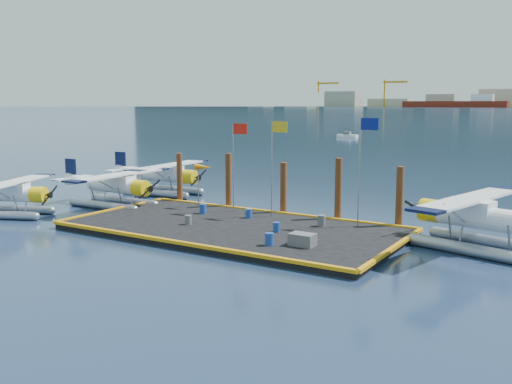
# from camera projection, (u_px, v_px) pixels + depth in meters

# --- Properties ---
(ground) EXTENTS (4000.00, 4000.00, 0.00)m
(ground) POSITION_uv_depth(u_px,v_px,m) (233.00, 232.00, 34.60)
(ground) COLOR navy
(ground) RESTS_ON ground
(dock) EXTENTS (20.00, 10.00, 0.40)m
(dock) POSITION_uv_depth(u_px,v_px,m) (233.00, 229.00, 34.56)
(dock) COLOR black
(dock) RESTS_ON ground
(dock_bumpers) EXTENTS (20.25, 10.25, 0.18)m
(dock_bumpers) POSITION_uv_depth(u_px,v_px,m) (233.00, 224.00, 34.52)
(dock_bumpers) COLOR orange
(dock_bumpers) RESTS_ON dock
(seaplane_a) EXTENTS (8.41, 8.87, 3.23)m
(seaplane_a) POSITION_uv_depth(u_px,v_px,m) (8.00, 196.00, 39.22)
(seaplane_a) COLOR #91949E
(seaplane_a) RESTS_ON ground
(seaplane_b) EXTENTS (8.70, 9.58, 3.42)m
(seaplane_b) POSITION_uv_depth(u_px,v_px,m) (116.00, 188.00, 42.46)
(seaplane_b) COLOR #91949E
(seaplane_b) RESTS_ON ground
(seaplane_c) EXTENTS (8.87, 9.78, 3.47)m
(seaplane_c) POSITION_uv_depth(u_px,v_px,m) (166.00, 177.00, 48.25)
(seaplane_c) COLOR #91949E
(seaplane_c) RESTS_ON ground
(seaplane_d) EXTENTS (9.76, 10.56, 3.75)m
(seaplane_d) POSITION_uv_depth(u_px,v_px,m) (477.00, 221.00, 30.01)
(seaplane_d) COLOR #91949E
(seaplane_d) RESTS_ON ground
(drum_0) EXTENTS (0.46, 0.46, 0.65)m
(drum_0) POSITION_uv_depth(u_px,v_px,m) (203.00, 209.00, 38.24)
(drum_0) COLOR navy
(drum_0) RESTS_ON dock
(drum_1) EXTENTS (0.47, 0.47, 0.67)m
(drum_1) POSITION_uv_depth(u_px,v_px,m) (269.00, 239.00, 29.75)
(drum_1) COLOR navy
(drum_1) RESTS_ON dock
(drum_2) EXTENTS (0.41, 0.41, 0.57)m
(drum_2) POSITION_uv_depth(u_px,v_px,m) (276.00, 227.00, 32.83)
(drum_2) COLOR navy
(drum_2) RESTS_ON dock
(drum_3) EXTENTS (0.41, 0.41, 0.57)m
(drum_3) POSITION_uv_depth(u_px,v_px,m) (188.00, 220.00, 34.83)
(drum_3) COLOR #535458
(drum_3) RESTS_ON dock
(drum_4) EXTENTS (0.48, 0.48, 0.68)m
(drum_4) POSITION_uv_depth(u_px,v_px,m) (321.00, 221.00, 34.32)
(drum_4) COLOR #535458
(drum_4) RESTS_ON dock
(drum_5) EXTENTS (0.41, 0.41, 0.58)m
(drum_5) POSITION_uv_depth(u_px,v_px,m) (249.00, 213.00, 36.81)
(drum_5) COLOR navy
(drum_5) RESTS_ON dock
(crate) EXTENTS (1.31, 0.87, 0.65)m
(crate) POSITION_uv_depth(u_px,v_px,m) (302.00, 240.00, 29.66)
(crate) COLOR #535458
(crate) RESTS_ON dock
(flagpole_red) EXTENTS (1.14, 0.08, 6.00)m
(flagpole_red) POSITION_uv_depth(u_px,v_px,m) (236.00, 153.00, 38.29)
(flagpole_red) COLOR gray
(flagpole_red) RESTS_ON dock
(flagpole_yellow) EXTENTS (1.14, 0.08, 6.20)m
(flagpole_yellow) POSITION_uv_depth(u_px,v_px,m) (275.00, 154.00, 36.72)
(flagpole_yellow) COLOR gray
(flagpole_yellow) RESTS_ON dock
(flagpole_blue) EXTENTS (1.14, 0.08, 6.50)m
(flagpole_blue) POSITION_uv_depth(u_px,v_px,m) (363.00, 156.00, 33.59)
(flagpole_blue) COLOR gray
(flagpole_blue) RESTS_ON dock
(windsock) EXTENTS (1.40, 0.44, 3.12)m
(windsock) POSITION_uv_depth(u_px,v_px,m) (203.00, 168.00, 39.89)
(windsock) COLOR gray
(windsock) RESTS_ON dock
(piling_0) EXTENTS (0.44, 0.44, 4.00)m
(piling_0) POSITION_uv_depth(u_px,v_px,m) (180.00, 179.00, 43.22)
(piling_0) COLOR #4D2816
(piling_0) RESTS_ON ground
(piling_1) EXTENTS (0.44, 0.44, 4.20)m
(piling_1) POSITION_uv_depth(u_px,v_px,m) (229.00, 183.00, 40.88)
(piling_1) COLOR #4D2816
(piling_1) RESTS_ON ground
(piling_2) EXTENTS (0.44, 0.44, 3.80)m
(piling_2) POSITION_uv_depth(u_px,v_px,m) (283.00, 190.00, 38.58)
(piling_2) COLOR #4D2816
(piling_2) RESTS_ON ground
(piling_3) EXTENTS (0.44, 0.44, 4.30)m
(piling_3) POSITION_uv_depth(u_px,v_px,m) (338.00, 191.00, 36.47)
(piling_3) COLOR #4D2816
(piling_3) RESTS_ON ground
(piling_4) EXTENTS (0.44, 0.44, 4.00)m
(piling_4) POSITION_uv_depth(u_px,v_px,m) (399.00, 199.00, 34.43)
(piling_4) COLOR #4D2816
(piling_4) RESTS_ON ground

